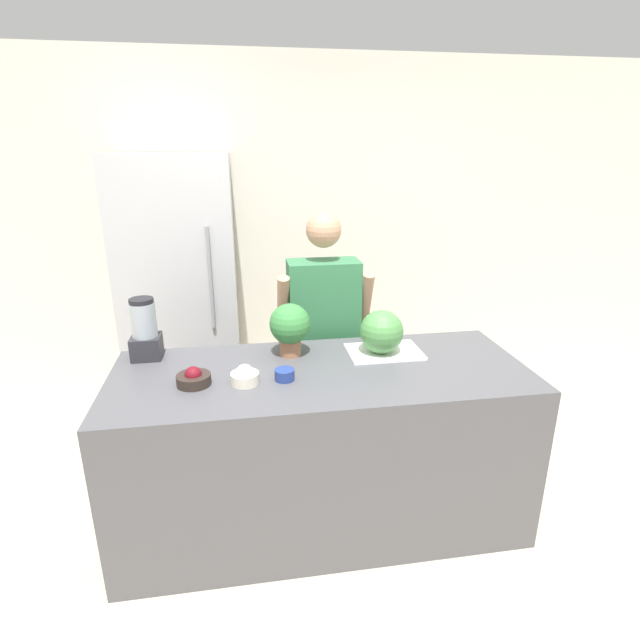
# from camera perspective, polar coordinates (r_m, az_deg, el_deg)

# --- Properties ---
(ground_plane) EXTENTS (14.00, 14.00, 0.00)m
(ground_plane) POSITION_cam_1_polar(r_m,az_deg,el_deg) (2.68, 1.74, -26.99)
(ground_plane) COLOR beige
(wall_back) EXTENTS (8.00, 0.06, 2.60)m
(wall_back) POSITION_cam_1_polar(r_m,az_deg,el_deg) (4.04, -3.91, 10.10)
(wall_back) COLOR silver
(wall_back) RESTS_ON ground_plane
(counter_island) EXTENTS (2.07, 0.82, 0.88)m
(counter_island) POSITION_cam_1_polar(r_m,az_deg,el_deg) (2.71, 0.14, -14.23)
(counter_island) COLOR #4C4C51
(counter_island) RESTS_ON ground_plane
(refrigerator) EXTENTS (0.77, 0.77, 1.90)m
(refrigerator) POSITION_cam_1_polar(r_m,az_deg,el_deg) (3.71, -15.51, 3.08)
(refrigerator) COLOR #B7B7BC
(refrigerator) RESTS_ON ground_plane
(person) EXTENTS (0.57, 0.26, 1.59)m
(person) POSITION_cam_1_polar(r_m,az_deg,el_deg) (3.09, 0.38, -2.22)
(person) COLOR gray
(person) RESTS_ON ground_plane
(cutting_board) EXTENTS (0.39, 0.27, 0.01)m
(cutting_board) POSITION_cam_1_polar(r_m,az_deg,el_deg) (2.71, 7.34, -3.62)
(cutting_board) COLOR white
(cutting_board) RESTS_ON counter_island
(watermelon) EXTENTS (0.23, 0.23, 0.23)m
(watermelon) POSITION_cam_1_polar(r_m,az_deg,el_deg) (2.65, 7.04, -1.34)
(watermelon) COLOR #4C8C47
(watermelon) RESTS_ON cutting_board
(bowl_cherries) EXTENTS (0.16, 0.16, 0.09)m
(bowl_cherries) POSITION_cam_1_polar(r_m,az_deg,el_deg) (2.41, -14.24, -6.47)
(bowl_cherries) COLOR #2D231E
(bowl_cherries) RESTS_ON counter_island
(bowl_cream) EXTENTS (0.13, 0.13, 0.10)m
(bowl_cream) POSITION_cam_1_polar(r_m,az_deg,el_deg) (2.37, -8.59, -6.37)
(bowl_cream) COLOR beige
(bowl_cream) RESTS_ON counter_island
(bowl_small_blue) EXTENTS (0.10, 0.10, 0.05)m
(bowl_small_blue) POSITION_cam_1_polar(r_m,az_deg,el_deg) (2.39, -4.07, -6.25)
(bowl_small_blue) COLOR navy
(bowl_small_blue) RESTS_ON counter_island
(blender) EXTENTS (0.15, 0.15, 0.32)m
(blender) POSITION_cam_1_polar(r_m,az_deg,el_deg) (2.74, -19.40, -1.19)
(blender) COLOR #28282D
(blender) RESTS_ON counter_island
(potted_plant) EXTENTS (0.21, 0.21, 0.28)m
(potted_plant) POSITION_cam_1_polar(r_m,az_deg,el_deg) (2.62, -3.46, -0.72)
(potted_plant) COLOR #996647
(potted_plant) RESTS_ON counter_island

